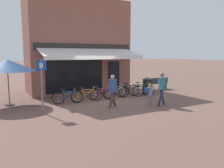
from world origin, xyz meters
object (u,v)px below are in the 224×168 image
Objects in this scene: pedestrian_adult at (112,88)px; park_bench at (158,83)px; parking_sign at (42,80)px; bicycle_purple at (101,94)px; bicycle_silver at (116,92)px; cafe_parasol at (7,65)px; bicycle_blue at (67,97)px; bicycle_black at (130,91)px; bicycle_orange at (87,95)px; bicycle_green at (141,90)px; litter_bin at (147,86)px; pedestrian_second_adult at (162,85)px; pedestrian_child at (149,92)px.

pedestrian_adult is 1.01× the size of park_bench.
parking_sign is at bearing -160.70° from park_bench.
bicycle_silver reaches higher than bicycle_purple.
pedestrian_adult is 5.41m from cafe_parasol.
pedestrian_adult is 6.55m from park_bench.
bicycle_blue is 0.97× the size of bicycle_black.
bicycle_blue is at bearing -154.27° from bicycle_black.
cafe_parasol is 1.64× the size of park_bench.
bicycle_orange is 1.92m from bicycle_silver.
bicycle_green is 6.59m from parking_sign.
bicycle_green is at bearing 31.45° from pedestrian_adult.
litter_bin is at bearing -145.32° from park_bench.
bicycle_silver is 0.73× the size of parking_sign.
pedestrian_adult is (1.72, -1.81, 0.62)m from bicycle_blue.
pedestrian_second_adult reaches higher than bicycle_green.
bicycle_blue is 2.98m from bicycle_silver.
bicycle_silver is 0.66× the size of cafe_parasol.
cafe_parasol is (-6.78, 3.82, 1.01)m from pedestrian_second_adult.
park_bench is (4.05, 4.07, -0.28)m from pedestrian_child.
parking_sign reaches higher than cafe_parasol.
litter_bin is (5.43, 0.18, 0.20)m from bicycle_blue.
bicycle_green is 7.80m from cafe_parasol.
bicycle_blue is 0.67× the size of parking_sign.
pedestrian_second_adult is 1.06× the size of park_bench.
bicycle_orange is 0.72× the size of parking_sign.
bicycle_blue is 0.61× the size of cafe_parasol.
cafe_parasol is (-6.05, 3.74, 1.30)m from pedestrian_child.
parking_sign is (-6.96, -1.52, 0.92)m from litter_bin.
cafe_parasol is at bearing 160.00° from pedestrian_second_adult.
pedestrian_child is 7.23m from cafe_parasol.
bicycle_purple is at bearing 123.41° from pedestrian_child.
bicycle_purple is at bearing 21.61° from parking_sign.
bicycle_blue is 3.38m from cafe_parasol.
parking_sign is at bearing -125.65° from bicycle_blue.
litter_bin is at bearing 35.44° from bicycle_green.
pedestrian_second_adult is at bearing -20.58° from bicycle_blue.
bicycle_black is at bearing 102.75° from pedestrian_second_adult.
bicycle_green is 3.65m from pedestrian_adult.
bicycle_orange is 1.03× the size of bicycle_black.
bicycle_blue is at bearing 148.79° from pedestrian_child.
bicycle_silver is at bearing 21.15° from bicycle_purple.
bicycle_blue is at bearing -160.37° from bicycle_green.
bicycle_green reaches higher than bicycle_blue.
parking_sign is at bearing -160.55° from bicycle_silver.
pedestrian_second_adult is at bearing 0.59° from pedestrian_child.
pedestrian_second_adult is (4.06, -2.72, 0.68)m from bicycle_blue.
bicycle_black reaches higher than bicycle_silver.
park_bench reaches higher than bicycle_purple.
bicycle_blue is at bearing 155.58° from pedestrian_second_adult.
pedestrian_child is 0.45× the size of cafe_parasol.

